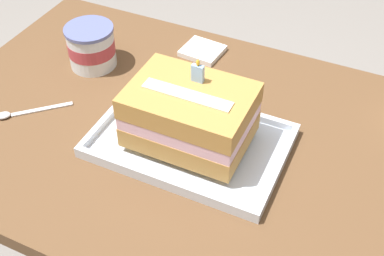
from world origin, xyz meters
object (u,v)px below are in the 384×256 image
Objects in this scene: ice_cream_tub at (91,46)px; serving_spoon_near_tray at (17,113)px; napkin_pile at (202,51)px; foil_tray at (190,142)px; birthday_cake at (190,115)px.

ice_cream_tub reaches higher than serving_spoon_near_tray.
ice_cream_tub reaches higher than napkin_pile.
ice_cream_tub is at bearing -144.87° from napkin_pile.
serving_spoon_near_tray is 0.46m from napkin_pile.
foil_tray is 0.36m from ice_cream_tub.
ice_cream_tub is 0.23m from serving_spoon_near_tray.
ice_cream_tub is (-0.33, 0.15, 0.04)m from foil_tray.
serving_spoon_near_tray is (-0.37, -0.07, -0.08)m from birthday_cake.
ice_cream_tub is at bearing 155.23° from birthday_cake.
birthday_cake is 1.77× the size of serving_spoon_near_tray.
birthday_cake is at bearing -24.77° from ice_cream_tub.
birthday_cake reaches higher than ice_cream_tub.
foil_tray is 0.32m from napkin_pile.
napkin_pile is at bearing 54.99° from serving_spoon_near_tray.
ice_cream_tub is (-0.33, 0.15, -0.03)m from birthday_cake.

